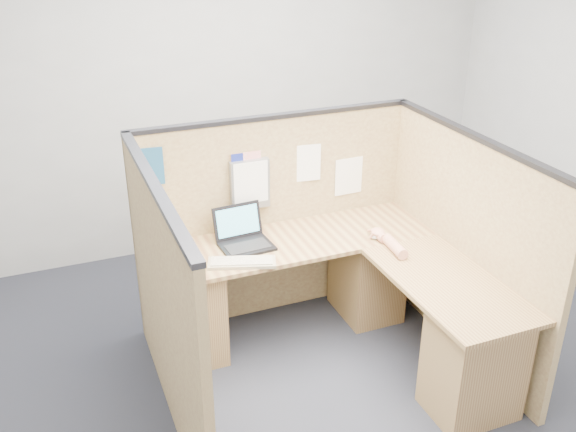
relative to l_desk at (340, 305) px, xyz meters
name	(u,v)px	position (x,y,z in m)	size (l,w,h in m)	color
floor	(332,384)	(-0.18, -0.29, -0.39)	(5.00, 5.00, 0.00)	#1F222C
wall_back	(222,90)	(-0.18, 1.96, 1.01)	(5.00, 5.00, 0.00)	#9D9FA2
cubicle_partitions	(307,251)	(-0.18, 0.14, 0.38)	(2.06, 1.83, 1.53)	#836141
l_desk	(340,305)	(0.00, 0.00, 0.00)	(1.95, 1.75, 0.73)	brown
laptop	(243,236)	(-0.51, 0.46, 0.40)	(0.36, 0.35, 0.25)	black
keyboard	(242,262)	(-0.61, 0.20, 0.35)	(0.46, 0.28, 0.03)	gray
mouse	(377,235)	(0.37, 0.19, 0.36)	(0.11, 0.07, 0.05)	silver
hand_forearm	(389,242)	(0.38, 0.05, 0.38)	(0.11, 0.39, 0.08)	tan
blue_poster	(149,167)	(-1.06, 0.68, 0.89)	(0.19, 0.00, 0.25)	navy
american_flag	(243,164)	(-0.44, 0.67, 0.83)	(0.22, 0.01, 0.37)	olive
file_holder	(250,184)	(-0.39, 0.66, 0.68)	(0.28, 0.05, 0.35)	slate
paper_left	(306,163)	(0.04, 0.68, 0.76)	(0.21, 0.00, 0.27)	white
paper_right	(349,176)	(0.38, 0.68, 0.61)	(0.22, 0.00, 0.28)	white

